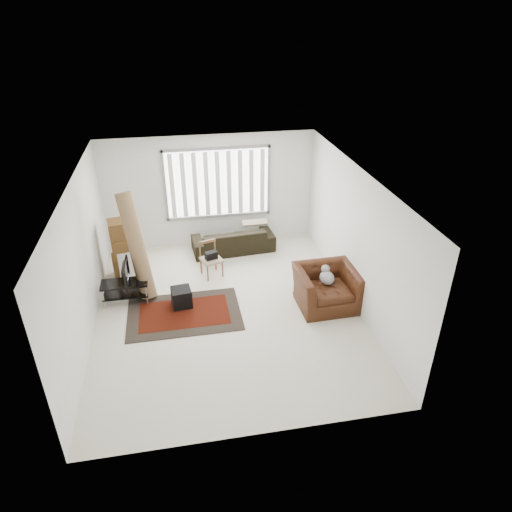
{
  "coord_description": "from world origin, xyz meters",
  "views": [
    {
      "loc": [
        -0.77,
        -7.28,
        5.26
      ],
      "look_at": [
        0.61,
        0.19,
        1.05
      ],
      "focal_mm": 32.0,
      "sensor_mm": 36.0,
      "label": 1
    }
  ],
  "objects_px": {
    "moving_boxes": "(124,251)",
    "sofa": "(233,236)",
    "side_chair": "(211,257)",
    "armchair": "(327,285)",
    "tv_stand": "(125,288)"
  },
  "relations": [
    {
      "from": "moving_boxes",
      "to": "side_chair",
      "type": "xyz_separation_m",
      "value": [
        1.84,
        -0.31,
        -0.18
      ]
    },
    {
      "from": "armchair",
      "to": "tv_stand",
      "type": "bearing_deg",
      "value": 166.45
    },
    {
      "from": "moving_boxes",
      "to": "side_chair",
      "type": "distance_m",
      "value": 1.87
    },
    {
      "from": "sofa",
      "to": "side_chair",
      "type": "height_order",
      "value": "side_chair"
    },
    {
      "from": "moving_boxes",
      "to": "sofa",
      "type": "height_order",
      "value": "moving_boxes"
    },
    {
      "from": "moving_boxes",
      "to": "sofa",
      "type": "xyz_separation_m",
      "value": [
        2.47,
        0.74,
        -0.24
      ]
    },
    {
      "from": "tv_stand",
      "to": "moving_boxes",
      "type": "bearing_deg",
      "value": 93.15
    },
    {
      "from": "moving_boxes",
      "to": "tv_stand",
      "type": "bearing_deg",
      "value": -86.85
    },
    {
      "from": "sofa",
      "to": "side_chair",
      "type": "relative_size",
      "value": 2.49
    },
    {
      "from": "sofa",
      "to": "side_chair",
      "type": "distance_m",
      "value": 1.23
    },
    {
      "from": "sofa",
      "to": "side_chair",
      "type": "xyz_separation_m",
      "value": [
        -0.63,
        -1.05,
        0.06
      ]
    },
    {
      "from": "moving_boxes",
      "to": "side_chair",
      "type": "bearing_deg",
      "value": -9.57
    },
    {
      "from": "sofa",
      "to": "armchair",
      "type": "xyz_separation_m",
      "value": [
        1.5,
        -2.6,
        0.08
      ]
    },
    {
      "from": "tv_stand",
      "to": "armchair",
      "type": "relative_size",
      "value": 0.73
    },
    {
      "from": "moving_boxes",
      "to": "armchair",
      "type": "height_order",
      "value": "moving_boxes"
    }
  ]
}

